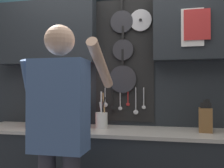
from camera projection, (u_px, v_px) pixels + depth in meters
back_wall_unit at (108, 69)px, 2.60m from camera, size 3.06×0.23×2.33m
microwave at (58, 112)px, 2.48m from camera, size 0.50×0.35×0.30m
knife_block at (205, 119)px, 2.18m from camera, size 0.13×0.16×0.29m
utensil_crock at (102, 119)px, 2.38m from camera, size 0.12×0.12×0.35m
person at (60, 125)px, 1.72m from camera, size 0.54×0.62×1.71m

